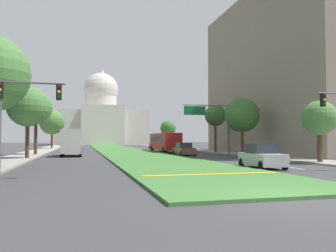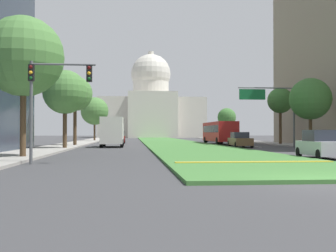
{
  "view_description": "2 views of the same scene",
  "coord_description": "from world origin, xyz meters",
  "px_view_note": "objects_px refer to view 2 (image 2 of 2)",
  "views": [
    {
      "loc": [
        -6.96,
        -10.13,
        2.1
      ],
      "look_at": [
        2.58,
        26.94,
        3.55
      ],
      "focal_mm": 36.2,
      "sensor_mm": 36.0,
      "label": 1
    },
    {
      "loc": [
        -5.97,
        -12.05,
        1.6
      ],
      "look_at": [
        -2.94,
        21.69,
        2.13
      ],
      "focal_mm": 43.32,
      "sensor_mm": 36.0,
      "label": 2
    }
  ],
  "objects_px": {
    "overhead_guide_sign": "(273,103)",
    "street_tree_right_mid": "(310,99)",
    "street_tree_right_far": "(280,101)",
    "capitol_building": "(151,108)",
    "street_tree_left_mid": "(65,92)",
    "traffic_light_near_left": "(48,89)",
    "street_tree_left_distant": "(95,111)",
    "sedan_midblock": "(240,140)",
    "street_tree_left_near": "(23,57)",
    "street_tree_left_far": "(75,94)",
    "sedan_distant": "(118,138)",
    "box_truck_delivery": "(112,132)",
    "sedan_lead_stopped": "(322,145)",
    "city_bus": "(219,131)",
    "street_tree_right_distant": "(227,117)",
    "sedan_far_horizon": "(211,137)"
  },
  "relations": [
    {
      "from": "street_tree_left_mid",
      "to": "sedan_distant",
      "type": "distance_m",
      "value": 21.26
    },
    {
      "from": "street_tree_right_mid",
      "to": "sedan_lead_stopped",
      "type": "distance_m",
      "value": 17.96
    },
    {
      "from": "box_truck_delivery",
      "to": "city_bus",
      "type": "relative_size",
      "value": 0.58
    },
    {
      "from": "overhead_guide_sign",
      "to": "sedan_midblock",
      "type": "relative_size",
      "value": 1.38
    },
    {
      "from": "sedan_distant",
      "to": "box_truck_delivery",
      "type": "relative_size",
      "value": 0.68
    },
    {
      "from": "capitol_building",
      "to": "street_tree_left_distant",
      "type": "relative_size",
      "value": 4.01
    },
    {
      "from": "street_tree_left_distant",
      "to": "city_bus",
      "type": "relative_size",
      "value": 0.73
    },
    {
      "from": "capitol_building",
      "to": "sedan_distant",
      "type": "xyz_separation_m",
      "value": [
        -7.91,
        -67.3,
        -8.31
      ]
    },
    {
      "from": "street_tree_right_far",
      "to": "street_tree_left_distant",
      "type": "xyz_separation_m",
      "value": [
        -25.65,
        25.04,
        -0.1
      ]
    },
    {
      "from": "traffic_light_near_left",
      "to": "street_tree_right_distant",
      "type": "relative_size",
      "value": 0.83
    },
    {
      "from": "overhead_guide_sign",
      "to": "street_tree_right_mid",
      "type": "distance_m",
      "value": 3.76
    },
    {
      "from": "street_tree_left_mid",
      "to": "sedan_distant",
      "type": "xyz_separation_m",
      "value": [
        4.36,
        20.3,
        -4.57
      ]
    },
    {
      "from": "overhead_guide_sign",
      "to": "sedan_distant",
      "type": "relative_size",
      "value": 1.5
    },
    {
      "from": "box_truck_delivery",
      "to": "sedan_lead_stopped",
      "type": "bearing_deg",
      "value": -56.26
    },
    {
      "from": "box_truck_delivery",
      "to": "sedan_midblock",
      "type": "bearing_deg",
      "value": -6.38
    },
    {
      "from": "sedan_far_horizon",
      "to": "traffic_light_near_left",
      "type": "bearing_deg",
      "value": -110.14
    },
    {
      "from": "street_tree_left_distant",
      "to": "sedan_lead_stopped",
      "type": "bearing_deg",
      "value": -70.24
    },
    {
      "from": "street_tree_left_near",
      "to": "street_tree_left_far",
      "type": "bearing_deg",
      "value": 89.97
    },
    {
      "from": "sedan_far_horizon",
      "to": "street_tree_right_mid",
      "type": "bearing_deg",
      "value": -81.22
    },
    {
      "from": "traffic_light_near_left",
      "to": "sedan_midblock",
      "type": "relative_size",
      "value": 1.11
    },
    {
      "from": "street_tree_left_mid",
      "to": "street_tree_right_distant",
      "type": "bearing_deg",
      "value": 56.84
    },
    {
      "from": "street_tree_right_far",
      "to": "sedan_distant",
      "type": "relative_size",
      "value": 1.68
    },
    {
      "from": "street_tree_left_far",
      "to": "street_tree_right_distant",
      "type": "relative_size",
      "value": 1.29
    },
    {
      "from": "street_tree_left_distant",
      "to": "sedan_midblock",
      "type": "bearing_deg",
      "value": -60.25
    },
    {
      "from": "capitol_building",
      "to": "overhead_guide_sign",
      "type": "bearing_deg",
      "value": -84.03
    },
    {
      "from": "traffic_light_near_left",
      "to": "street_tree_left_mid",
      "type": "xyz_separation_m",
      "value": [
        -2.1,
        18.06,
        1.6
      ]
    },
    {
      "from": "street_tree_left_near",
      "to": "street_tree_left_mid",
      "type": "bearing_deg",
      "value": 88.82
    },
    {
      "from": "capitol_building",
      "to": "overhead_guide_sign",
      "type": "height_order",
      "value": "capitol_building"
    },
    {
      "from": "traffic_light_near_left",
      "to": "sedan_midblock",
      "type": "distance_m",
      "value": 27.23
    },
    {
      "from": "street_tree_right_far",
      "to": "capitol_building",
      "type": "bearing_deg",
      "value": 99.56
    },
    {
      "from": "street_tree_left_mid",
      "to": "sedan_lead_stopped",
      "type": "relative_size",
      "value": 1.75
    },
    {
      "from": "street_tree_left_mid",
      "to": "traffic_light_near_left",
      "type": "bearing_deg",
      "value": -83.36
    },
    {
      "from": "sedan_lead_stopped",
      "to": "city_bus",
      "type": "relative_size",
      "value": 0.39
    },
    {
      "from": "street_tree_right_mid",
      "to": "sedan_distant",
      "type": "distance_m",
      "value": 28.18
    },
    {
      "from": "street_tree_left_mid",
      "to": "street_tree_right_far",
      "type": "bearing_deg",
      "value": 23.84
    },
    {
      "from": "overhead_guide_sign",
      "to": "sedan_lead_stopped",
      "type": "height_order",
      "value": "overhead_guide_sign"
    },
    {
      "from": "street_tree_right_distant",
      "to": "sedan_distant",
      "type": "relative_size",
      "value": 1.44
    },
    {
      "from": "street_tree_left_far",
      "to": "box_truck_delivery",
      "type": "height_order",
      "value": "street_tree_left_far"
    },
    {
      "from": "street_tree_right_far",
      "to": "sedan_midblock",
      "type": "relative_size",
      "value": 1.55
    },
    {
      "from": "overhead_guide_sign",
      "to": "box_truck_delivery",
      "type": "relative_size",
      "value": 1.02
    },
    {
      "from": "street_tree_right_mid",
      "to": "sedan_lead_stopped",
      "type": "xyz_separation_m",
      "value": [
        -6.65,
        -16.15,
        -4.2
      ]
    },
    {
      "from": "traffic_light_near_left",
      "to": "overhead_guide_sign",
      "type": "bearing_deg",
      "value": 47.42
    },
    {
      "from": "street_tree_left_far",
      "to": "overhead_guide_sign",
      "type": "bearing_deg",
      "value": -15.91
    },
    {
      "from": "traffic_light_near_left",
      "to": "street_tree_right_far",
      "type": "xyz_separation_m",
      "value": [
        23.04,
        29.17,
        1.81
      ]
    },
    {
      "from": "street_tree_left_near",
      "to": "sedan_distant",
      "type": "xyz_separation_m",
      "value": [
        4.64,
        33.96,
        -5.38
      ]
    },
    {
      "from": "street_tree_left_far",
      "to": "city_bus",
      "type": "relative_size",
      "value": 0.74
    },
    {
      "from": "overhead_guide_sign",
      "to": "sedan_distant",
      "type": "xyz_separation_m",
      "value": [
        -16.79,
        17.63,
        -3.85
      ]
    },
    {
      "from": "sedan_lead_stopped",
      "to": "box_truck_delivery",
      "type": "bearing_deg",
      "value": 123.74
    },
    {
      "from": "street_tree_left_distant",
      "to": "capitol_building",
      "type": "bearing_deg",
      "value": 76.05
    },
    {
      "from": "traffic_light_near_left",
      "to": "city_bus",
      "type": "bearing_deg",
      "value": 63.79
    }
  ]
}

